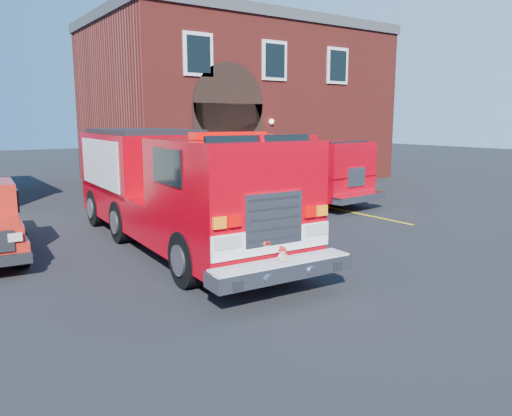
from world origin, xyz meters
TOP-DOWN VIEW (x-y plane):
  - ground at (0.00, 0.00)m, footprint 100.00×100.00m
  - parking_stripe_near at (6.50, 1.00)m, footprint 0.12×3.00m
  - parking_stripe_mid at (6.50, 4.00)m, footprint 0.12×3.00m
  - parking_stripe_far at (6.50, 7.00)m, footprint 0.12×3.00m
  - fire_station at (8.99, 13.98)m, footprint 15.20×10.20m
  - fire_engine at (-0.78, 1.44)m, footprint 3.18×9.95m
  - secondary_truck at (6.22, 6.16)m, footprint 3.48×8.46m

SIDE VIEW (x-z plane):
  - ground at x=0.00m, z-range 0.00..0.00m
  - parking_stripe_near at x=6.50m, z-range 0.00..0.01m
  - parking_stripe_mid at x=6.50m, z-range 0.00..0.01m
  - parking_stripe_far at x=6.50m, z-range 0.00..0.01m
  - secondary_truck at x=6.22m, z-range 0.12..2.79m
  - fire_engine at x=-0.78m, z-range 0.05..3.09m
  - fire_station at x=8.99m, z-range 0.03..8.48m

